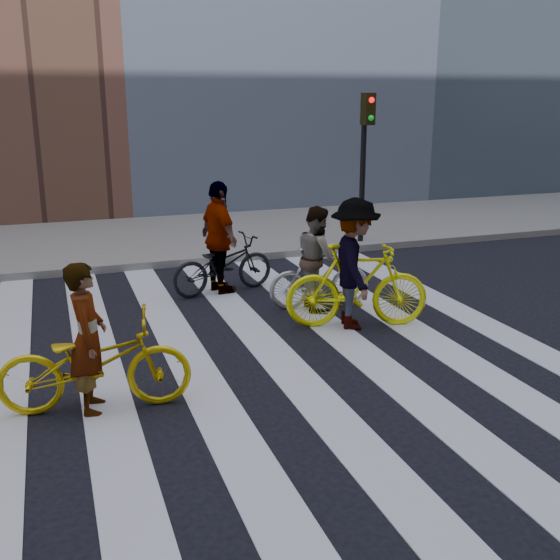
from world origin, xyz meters
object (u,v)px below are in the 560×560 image
bike_silver_mid (320,277)px  rider_right (354,264)px  rider_left (88,338)px  rider_rear (219,238)px  traffic_signal (365,144)px  rider_mid (317,258)px  bike_yellow_left (95,363)px  bike_dark_rear (223,265)px  bike_yellow_right (357,286)px

bike_silver_mid → rider_right: rider_right is taller
rider_left → rider_rear: 4.48m
traffic_signal → rider_mid: size_ratio=2.03×
rider_left → traffic_signal: bearing=-37.8°
bike_yellow_left → rider_rear: bearing=-23.8°
rider_left → rider_right: rider_right is taller
traffic_signal → bike_yellow_left: bearing=-135.5°
traffic_signal → bike_silver_mid: bearing=-125.2°
traffic_signal → rider_mid: (-2.57, -3.58, -1.46)m
traffic_signal → rider_mid: 4.65m
bike_silver_mid → bike_dark_rear: (-1.24, 1.33, -0.01)m
bike_yellow_right → rider_left: 4.10m
rider_rear → bike_dark_rear: bearing=-102.3°
bike_yellow_right → rider_right: (-0.05, 0.00, 0.32)m
traffic_signal → rider_rear: bearing=-149.4°
bike_yellow_left → bike_yellow_right: (3.78, 1.45, 0.09)m
bike_yellow_right → rider_mid: bearing=26.9°
rider_right → rider_left: bearing=126.5°
bike_silver_mid → rider_mid: rider_mid is taller
bike_dark_rear → rider_rear: size_ratio=0.97×
bike_yellow_right → rider_mid: 1.05m
bike_yellow_right → rider_rear: rider_rear is taller
rider_right → bike_silver_mid: bearing=21.4°
bike_dark_rear → rider_mid: size_ratio=1.14×
bike_yellow_right → rider_left: bearing=126.2°
bike_yellow_left → bike_dark_rear: (2.39, 3.78, -0.04)m
traffic_signal → rider_rear: size_ratio=1.74×
bike_dark_rear → rider_left: 4.52m
bike_silver_mid → rider_left: bearing=129.2°
rider_mid → rider_rear: bearing=48.5°
traffic_signal → rider_rear: (-3.81, -2.26, -1.32)m
traffic_signal → rider_rear: 4.62m
bike_silver_mid → bike_yellow_right: 1.03m
rider_right → rider_rear: (-1.39, 2.33, 0.01)m
rider_left → rider_right: bearing=-61.0°
bike_yellow_left → bike_dark_rear: 4.48m
bike_dark_rear → rider_mid: (1.19, -1.33, 0.33)m
rider_rear → rider_right: bearing=-161.5°
bike_silver_mid → rider_rear: (-1.29, 1.33, 0.46)m
bike_silver_mid → bike_yellow_right: bearing=-165.9°
bike_silver_mid → rider_mid: 0.33m
bike_dark_rear → traffic_signal: bearing=-71.3°
bike_yellow_left → rider_left: rider_left is taller
bike_yellow_left → rider_rear: rider_rear is taller
rider_rear → bike_yellow_left: bearing=136.0°
bike_dark_rear → rider_left: (-2.44, -3.78, 0.33)m
bike_yellow_right → rider_right: rider_right is taller
rider_right → traffic_signal: bearing=-12.3°
bike_yellow_left → rider_left: size_ratio=1.23×
bike_dark_rear → rider_right: bearing=-162.4°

